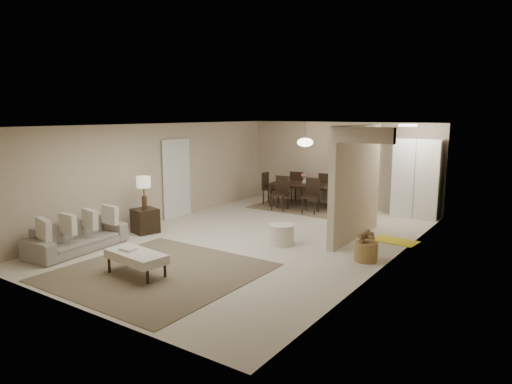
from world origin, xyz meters
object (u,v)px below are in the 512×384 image
Objects in this scene: ottoman_bench at (136,257)px; side_table at (145,221)px; pantry_cabinet at (417,178)px; wicker_basket at (366,252)px; dining_table at (304,195)px; round_pouf at (281,235)px; sofa at (77,236)px.

side_table is (-2.05, 2.06, -0.05)m from ottoman_bench.
pantry_cabinet reaches higher than wicker_basket.
dining_table reaches higher than side_table.
round_pouf reaches higher than ottoman_bench.
pantry_cabinet reaches higher than side_table.
dining_table is (-0.40, 6.76, 0.02)m from ottoman_bench.
ottoman_bench is at bearing -45.15° from side_table.
wicker_basket is at bearing 51.45° from ottoman_bench.
ottoman_bench is 4.19m from wicker_basket.
wicker_basket is (5.01, 0.90, -0.10)m from side_table.
sofa is 5.72m from wicker_basket.
pantry_cabinet is at bearing 69.10° from round_pouf.
side_table is (0.05, 1.76, -0.01)m from sofa.
round_pouf is 1.89m from wicker_basket.
side_table is at bearing -132.40° from pantry_cabinet.
ottoman_bench is 2.83× the size of wicker_basket.
pantry_cabinet is 4.91× the size of wicker_basket.
dining_table reaches higher than sofa.
round_pouf is at bearing 16.92° from side_table.
dining_table is (1.65, 4.70, 0.07)m from side_table.
side_table is 1.03× the size of round_pouf.
sofa is at bearing -124.59° from pantry_cabinet.
sofa reaches higher than side_table.
round_pouf is 4.03m from dining_table.
side_table is (-4.75, -5.20, -0.77)m from pantry_cabinet.
ottoman_bench is at bearing -135.08° from wicker_basket.
pantry_cabinet reaches higher than round_pouf.
ottoman_bench is 2.90m from side_table.
round_pouf is at bearing -75.86° from dining_table.
ottoman_bench reaches higher than wicker_basket.
round_pouf is (1.08, 3.01, -0.12)m from ottoman_bench.
dining_table is (1.70, 6.46, 0.05)m from sofa.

